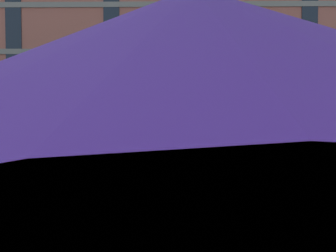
% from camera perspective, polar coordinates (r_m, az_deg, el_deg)
% --- Properties ---
extents(ground_plane, '(120.00, 120.00, 0.00)m').
position_cam_1_polar(ground_plane, '(10.74, -3.15, -8.03)').
color(ground_plane, '#38383A').
extents(sidewalk_far, '(56.00, 3.60, 0.12)m').
position_cam_1_polar(sidewalk_far, '(17.46, -1.71, -4.03)').
color(sidewalk_far, gray).
rests_on(sidewalk_far, ground).
extents(apartment_building, '(40.92, 12.08, 12.80)m').
position_cam_1_polar(apartment_building, '(25.96, -1.00, 11.94)').
color(apartment_building, '#934C3D').
rests_on(apartment_building, ground).
extents(pickup_silver, '(5.10, 2.12, 2.20)m').
position_cam_1_polar(pickup_silver, '(16.45, -29.26, -1.23)').
color(pickup_silver, '#A8AAB2').
rests_on(pickup_silver, ground).
extents(sedan_red, '(4.40, 1.98, 1.78)m').
position_cam_1_polar(sedan_red, '(14.39, -6.45, -1.73)').
color(sedan_red, '#B21E19').
rests_on(sedan_red, ground).
extents(sedan_gray, '(4.40, 1.98, 1.78)m').
position_cam_1_polar(sedan_gray, '(15.30, 21.59, -1.63)').
color(sedan_gray, slate).
rests_on(sedan_gray, ground).
extents(street_tree_left, '(2.67, 2.78, 5.24)m').
position_cam_1_polar(street_tree_left, '(18.69, -24.32, 7.82)').
color(street_tree_left, brown).
rests_on(street_tree_left, ground).
extents(street_tree_middle, '(2.39, 2.39, 4.00)m').
position_cam_1_polar(street_tree_middle, '(18.61, 13.26, 4.68)').
color(street_tree_middle, '#4C3823').
rests_on(street_tree_middle, ground).
extents(patio_umbrella, '(4.10, 3.81, 2.19)m').
position_cam_1_polar(patio_umbrella, '(1.63, -17.14, 2.23)').
color(patio_umbrella, silver).
rests_on(patio_umbrella, ground).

